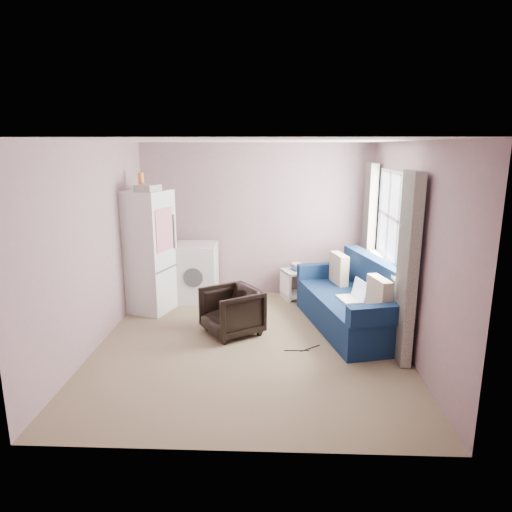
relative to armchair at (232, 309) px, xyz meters
The scene contains 8 objects.
room 1.00m from the armchair, 47.83° to the right, with size 3.84×4.24×2.54m.
armchair is the anchor object (origin of this frame).
fridge 1.69m from the armchair, 146.67° to the left, with size 0.79×0.78×2.07m.
washing_machine 1.53m from the armchair, 117.13° to the left, with size 0.66×0.68×0.92m.
side_table 1.78m from the armchair, 58.55° to the left, with size 0.54×0.54×0.58m.
sofa 1.71m from the armchair, ahead, with size 1.43×2.26×0.94m.
window_dressing 2.22m from the armchair, 10.57° to the left, with size 0.17×2.62×2.18m.
floor_cables 1.09m from the armchair, 27.07° to the right, with size 0.46×0.20×0.01m.
Camera 1 is at (0.29, -5.35, 2.44)m, focal length 32.00 mm.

